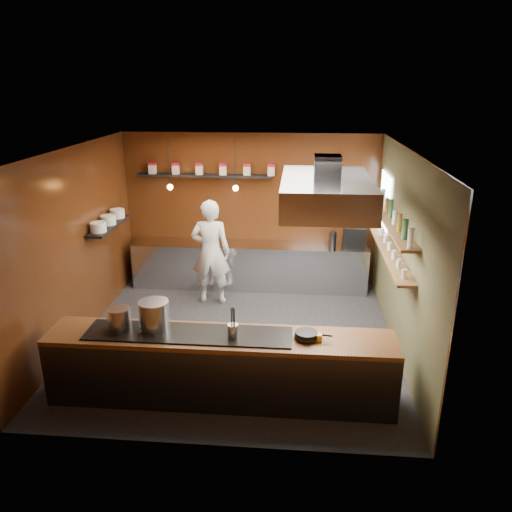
# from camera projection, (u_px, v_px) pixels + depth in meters

# --- Properties ---
(floor) EXTENTS (5.00, 5.00, 0.00)m
(floor) POSITION_uv_depth(u_px,v_px,m) (237.00, 338.00, 8.04)
(floor) COLOR black
(floor) RESTS_ON ground
(back_wall) EXTENTS (5.00, 0.00, 5.00)m
(back_wall) POSITION_uv_depth(u_px,v_px,m) (251.00, 210.00, 9.89)
(back_wall) COLOR #401A0B
(back_wall) RESTS_ON ground
(left_wall) EXTENTS (0.00, 5.00, 5.00)m
(left_wall) POSITION_uv_depth(u_px,v_px,m) (76.00, 246.00, 7.74)
(left_wall) COLOR #401A0B
(left_wall) RESTS_ON ground
(right_wall) EXTENTS (0.00, 5.00, 5.00)m
(right_wall) POSITION_uv_depth(u_px,v_px,m) (404.00, 255.00, 7.34)
(right_wall) COLOR #4D4E2C
(right_wall) RESTS_ON ground
(ceiling) EXTENTS (5.00, 5.00, 0.00)m
(ceiling) POSITION_uv_depth(u_px,v_px,m) (234.00, 150.00, 7.04)
(ceiling) COLOR silver
(ceiling) RESTS_ON back_wall
(window_pane) EXTENTS (0.00, 1.00, 1.00)m
(window_pane) POSITION_uv_depth(u_px,v_px,m) (385.00, 202.00, 8.81)
(window_pane) COLOR white
(window_pane) RESTS_ON right_wall
(prep_counter) EXTENTS (4.60, 0.65, 0.90)m
(prep_counter) POSITION_uv_depth(u_px,v_px,m) (250.00, 265.00, 9.93)
(prep_counter) COLOR silver
(prep_counter) RESTS_ON floor
(pass_counter) EXTENTS (4.40, 0.72, 0.94)m
(pass_counter) POSITION_uv_depth(u_px,v_px,m) (221.00, 367.00, 6.38)
(pass_counter) COLOR #38383D
(pass_counter) RESTS_ON floor
(tin_shelf) EXTENTS (2.60, 0.26, 0.04)m
(tin_shelf) POSITION_uv_depth(u_px,v_px,m) (204.00, 175.00, 9.60)
(tin_shelf) COLOR black
(tin_shelf) RESTS_ON back_wall
(plate_shelf) EXTENTS (0.30, 1.40, 0.04)m
(plate_shelf) POSITION_uv_depth(u_px,v_px,m) (109.00, 226.00, 8.65)
(plate_shelf) COLOR black
(plate_shelf) RESTS_ON left_wall
(bottle_shelf_upper) EXTENTS (0.26, 2.80, 0.04)m
(bottle_shelf_upper) POSITION_uv_depth(u_px,v_px,m) (392.00, 222.00, 7.49)
(bottle_shelf_upper) COLOR brown
(bottle_shelf_upper) RESTS_ON right_wall
(bottle_shelf_lower) EXTENTS (0.26, 2.80, 0.04)m
(bottle_shelf_lower) POSITION_uv_depth(u_px,v_px,m) (389.00, 252.00, 7.65)
(bottle_shelf_lower) COLOR brown
(bottle_shelf_lower) RESTS_ON right_wall
(extractor_hood) EXTENTS (1.20, 2.00, 0.72)m
(extractor_hood) POSITION_uv_depth(u_px,v_px,m) (326.00, 192.00, 6.72)
(extractor_hood) COLOR #38383D
(extractor_hood) RESTS_ON ceiling
(pendant_left) EXTENTS (0.10, 0.10, 0.95)m
(pendant_left) POSITION_uv_depth(u_px,v_px,m) (170.00, 184.00, 9.03)
(pendant_left) COLOR black
(pendant_left) RESTS_ON ceiling
(pendant_right) EXTENTS (0.10, 0.10, 0.95)m
(pendant_right) POSITION_uv_depth(u_px,v_px,m) (236.00, 185.00, 8.94)
(pendant_right) COLOR black
(pendant_right) RESTS_ON ceiling
(storage_tins) EXTENTS (2.43, 0.13, 0.22)m
(storage_tins) POSITION_uv_depth(u_px,v_px,m) (211.00, 169.00, 9.54)
(storage_tins) COLOR #C2B4A0
(storage_tins) RESTS_ON tin_shelf
(plate_stacks) EXTENTS (0.26, 1.16, 0.16)m
(plate_stacks) POSITION_uv_depth(u_px,v_px,m) (108.00, 220.00, 8.62)
(plate_stacks) COLOR white
(plate_stacks) RESTS_ON plate_shelf
(bottles) EXTENTS (0.06, 2.66, 0.24)m
(bottles) POSITION_uv_depth(u_px,v_px,m) (393.00, 213.00, 7.45)
(bottles) COLOR silver
(bottles) RESTS_ON bottle_shelf_upper
(wine_glasses) EXTENTS (0.07, 2.37, 0.13)m
(wine_glasses) POSITION_uv_depth(u_px,v_px,m) (390.00, 246.00, 7.62)
(wine_glasses) COLOR silver
(wine_glasses) RESTS_ON bottle_shelf_lower
(stockpot_large) EXTENTS (0.43, 0.43, 0.38)m
(stockpot_large) POSITION_uv_depth(u_px,v_px,m) (154.00, 315.00, 6.30)
(stockpot_large) COLOR silver
(stockpot_large) RESTS_ON pass_counter
(stockpot_small) EXTENTS (0.31, 0.31, 0.28)m
(stockpot_small) POSITION_uv_depth(u_px,v_px,m) (119.00, 318.00, 6.33)
(stockpot_small) COLOR silver
(stockpot_small) RESTS_ON pass_counter
(utensil_crock) EXTENTS (0.17, 0.17, 0.18)m
(utensil_crock) POSITION_uv_depth(u_px,v_px,m) (233.00, 331.00, 6.12)
(utensil_crock) COLOR silver
(utensil_crock) RESTS_ON pass_counter
(frying_pan) EXTENTS (0.47, 0.30, 0.07)m
(frying_pan) POSITION_uv_depth(u_px,v_px,m) (307.00, 335.00, 6.13)
(frying_pan) COLOR black
(frying_pan) RESTS_ON pass_counter
(butter_jar) EXTENTS (0.11, 0.11, 0.09)m
(butter_jar) POSITION_uv_depth(u_px,v_px,m) (319.00, 337.00, 6.10)
(butter_jar) COLOR yellow
(butter_jar) RESTS_ON pass_counter
(espresso_machine) EXTENTS (0.45, 0.43, 0.43)m
(espresso_machine) POSITION_uv_depth(u_px,v_px,m) (354.00, 237.00, 9.48)
(espresso_machine) COLOR black
(espresso_machine) RESTS_ON prep_counter
(chef) EXTENTS (0.72, 0.48, 1.95)m
(chef) POSITION_uv_depth(u_px,v_px,m) (211.00, 252.00, 9.08)
(chef) COLOR white
(chef) RESTS_ON floor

